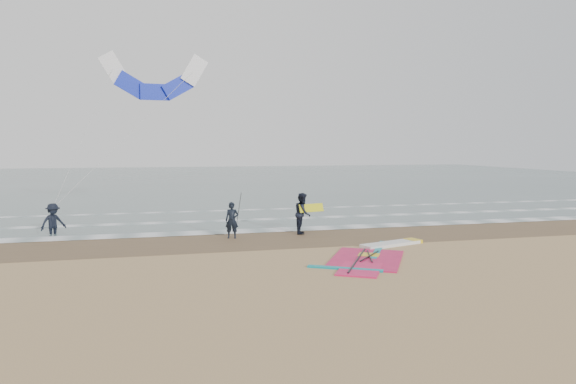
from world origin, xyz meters
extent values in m
plane|color=tan|center=(0.00, 0.00, 0.00)|extent=(120.00, 120.00, 0.00)
cube|color=#47605E|center=(0.00, 48.00, 0.01)|extent=(120.00, 80.00, 0.02)
cube|color=brown|center=(0.00, 6.00, 0.00)|extent=(120.00, 5.00, 0.01)
cube|color=white|center=(0.00, 8.20, 0.03)|extent=(120.00, 1.20, 0.02)
cube|color=white|center=(0.00, 12.00, 0.03)|extent=(120.00, 0.70, 0.02)
cube|color=white|center=(0.00, 16.50, 0.03)|extent=(120.00, 0.50, 0.01)
cube|color=white|center=(3.64, 3.21, 0.07)|extent=(2.90, 1.54, 0.14)
cube|color=yellow|center=(4.88, 3.61, 0.07)|extent=(0.69, 0.80, 0.15)
cube|color=#DF1C56|center=(1.62, 0.96, 0.02)|extent=(3.95, 4.36, 0.05)
cube|color=#DF1C56|center=(0.77, -0.51, 0.03)|extent=(2.19, 2.43, 0.05)
cube|color=#0C8C99|center=(2.74, 2.42, 0.03)|extent=(2.02, 3.25, 0.06)
cube|color=#0C8C99|center=(0.32, -0.28, 0.03)|extent=(2.37, 1.51, 0.06)
cube|color=yellow|center=(1.95, 1.52, 0.03)|extent=(1.02, 0.98, 0.06)
cylinder|color=black|center=(1.17, 0.73, 0.06)|extent=(2.09, 3.55, 0.07)
cylinder|color=black|center=(1.84, 1.18, 0.08)|extent=(1.39, 1.54, 0.05)
cylinder|color=black|center=(1.84, 1.18, 0.08)|extent=(0.67, 1.94, 0.05)
imported|color=black|center=(-2.62, 6.51, 0.83)|extent=(0.68, 0.54, 1.66)
imported|color=black|center=(0.83, 6.94, 0.98)|extent=(1.01, 1.14, 1.96)
imported|color=black|center=(-10.71, 9.56, 0.92)|extent=(1.36, 1.23, 1.83)
cylinder|color=black|center=(-2.32, 6.51, 1.21)|extent=(0.17, 0.86, 1.82)
cube|color=yellow|center=(1.23, 6.84, 1.24)|extent=(1.30, 0.51, 0.39)
cube|color=white|center=(-8.17, 14.16, 8.55)|extent=(1.62, 0.31, 1.89)
cube|color=#1225C6|center=(-7.23, 14.16, 7.61)|extent=(1.89, 0.34, 1.62)
cube|color=#1225C6|center=(-5.94, 14.16, 7.26)|extent=(1.65, 0.31, 0.92)
cube|color=#1225C6|center=(-4.65, 14.16, 7.61)|extent=(1.89, 0.34, 1.62)
cube|color=white|center=(-3.70, 14.16, 8.55)|extent=(1.62, 0.31, 1.89)
cylinder|color=beige|center=(-9.44, 11.86, 4.90)|extent=(2.56, 4.61, 7.32)
cylinder|color=beige|center=(-7.21, 11.86, 4.90)|extent=(7.03, 4.61, 7.32)
camera|label=1|loc=(-5.67, -16.46, 4.18)|focal=32.00mm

